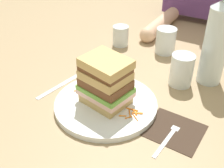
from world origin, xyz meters
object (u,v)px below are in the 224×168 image
(main_plate, at_px, (107,103))
(napkin_dark, at_px, (174,130))
(sandwich, at_px, (106,81))
(knife, at_px, (61,85))
(water_bottle, at_px, (217,41))
(juice_glass, at_px, (181,72))
(empty_tumbler_0, at_px, (166,41))
(empty_tumbler_1, at_px, (121,36))
(fork, at_px, (170,134))

(main_plate, xyz_separation_m, napkin_dark, (0.20, 0.00, -0.01))
(sandwich, distance_m, knife, 0.20)
(knife, bearing_deg, water_bottle, 34.41)
(main_plate, bearing_deg, knife, 176.16)
(juice_glass, xyz_separation_m, empty_tumbler_0, (-0.12, 0.18, 0.00))
(main_plate, distance_m, juice_glass, 0.26)
(empty_tumbler_0, distance_m, empty_tumbler_1, 0.18)
(main_plate, xyz_separation_m, empty_tumbler_1, (-0.16, 0.36, 0.03))
(main_plate, relative_size, water_bottle, 0.94)
(sandwich, bearing_deg, juice_glass, 56.91)
(knife, distance_m, empty_tumbler_0, 0.43)
(main_plate, xyz_separation_m, empty_tumbler_0, (0.02, 0.39, 0.04))
(sandwich, relative_size, empty_tumbler_0, 1.56)
(main_plate, bearing_deg, juice_glass, 56.75)
(knife, xyz_separation_m, water_bottle, (0.39, 0.27, 0.14))
(main_plate, height_order, knife, main_plate)
(sandwich, xyz_separation_m, fork, (0.20, -0.02, -0.08))
(sandwich, relative_size, napkin_dark, 1.07)
(sandwich, distance_m, fork, 0.21)
(fork, bearing_deg, napkin_dark, 85.95)
(water_bottle, bearing_deg, juice_glass, -137.65)
(main_plate, distance_m, napkin_dark, 0.20)
(knife, height_order, empty_tumbler_0, empty_tumbler_0)
(main_plate, height_order, empty_tumbler_0, empty_tumbler_0)
(napkin_dark, xyz_separation_m, knife, (-0.38, 0.01, 0.00))
(main_plate, relative_size, juice_glass, 2.84)
(napkin_dark, distance_m, fork, 0.02)
(water_bottle, relative_size, empty_tumbler_1, 3.93)
(fork, relative_size, water_bottle, 0.55)
(sandwich, distance_m, juice_glass, 0.26)
(sandwich, xyz_separation_m, water_bottle, (0.21, 0.28, 0.05))
(main_plate, distance_m, sandwich, 0.08)
(knife, height_order, juice_glass, juice_glass)
(fork, relative_size, empty_tumbler_0, 1.75)
(main_plate, height_order, sandwich, sandwich)
(juice_glass, bearing_deg, main_plate, -123.25)
(sandwich, distance_m, empty_tumbler_0, 0.39)
(empty_tumbler_0, height_order, empty_tumbler_1, empty_tumbler_0)
(empty_tumbler_1, bearing_deg, napkin_dark, -44.85)
(main_plate, bearing_deg, napkin_dark, 0.65)
(napkin_dark, relative_size, fork, 0.83)
(napkin_dark, bearing_deg, empty_tumbler_1, 135.15)
(sandwich, relative_size, fork, 0.89)
(sandwich, bearing_deg, empty_tumbler_0, 87.58)
(knife, xyz_separation_m, juice_glass, (0.32, 0.20, 0.04))
(sandwich, height_order, empty_tumbler_0, sandwich)
(main_plate, bearing_deg, empty_tumbler_0, 87.52)
(sandwich, relative_size, empty_tumbler_1, 1.91)
(sandwich, bearing_deg, knife, 175.94)
(sandwich, bearing_deg, napkin_dark, 0.85)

